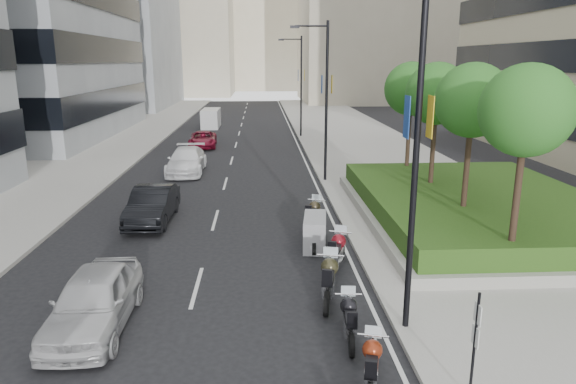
{
  "coord_description": "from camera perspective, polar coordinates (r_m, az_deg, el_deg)",
  "views": [
    {
      "loc": [
        0.56,
        -10.98,
        6.9
      ],
      "look_at": [
        1.59,
        8.04,
        2.0
      ],
      "focal_mm": 32.0,
      "sensor_mm": 36.0,
      "label": 1
    }
  ],
  "objects": [
    {
      "name": "car_d",
      "position": [
        42.64,
        -9.45,
        5.79
      ],
      "size": [
        2.35,
        4.71,
        1.28
      ],
      "primitive_type": "imported",
      "rotation": [
        0.0,
        0.0,
        0.05
      ],
      "color": "maroon",
      "rests_on": "ground"
    },
    {
      "name": "motorcycle_3",
      "position": [
        15.31,
        4.57,
        -9.69
      ],
      "size": [
        0.84,
        2.44,
        1.23
      ],
      "rotation": [
        0.0,
        0.0,
        1.37
      ],
      "color": "black",
      "rests_on": "ground"
    },
    {
      "name": "motorcycle_1",
      "position": [
        11.74,
        9.26,
        -18.52
      ],
      "size": [
        0.77,
        2.03,
        1.03
      ],
      "rotation": [
        0.0,
        0.0,
        1.32
      ],
      "color": "black",
      "rests_on": "ground"
    },
    {
      "name": "lane_centre",
      "position": [
        41.61,
        -5.92,
        4.81
      ],
      "size": [
        0.12,
        100.0,
        0.01
      ],
      "primitive_type": "cube",
      "color": "silver",
      "rests_on": "ground"
    },
    {
      "name": "ground",
      "position": [
        12.98,
        -5.36,
        -17.75
      ],
      "size": [
        160.0,
        160.0,
        0.0
      ],
      "primitive_type": "plane",
      "color": "black",
      "rests_on": "ground"
    },
    {
      "name": "sidewalk_left",
      "position": [
        43.4,
        -19.95,
        4.51
      ],
      "size": [
        8.0,
        100.0,
        0.15
      ],
      "primitive_type": "cube",
      "color": "#9E9B93",
      "rests_on": "ground"
    },
    {
      "name": "sidewalk_right",
      "position": [
        42.39,
        8.45,
        5.01
      ],
      "size": [
        10.0,
        100.0,
        0.15
      ],
      "primitive_type": "cube",
      "color": "#9E9B93",
      "rests_on": "ground"
    },
    {
      "name": "building_cream_centre",
      "position": [
        131.55,
        -2.62,
        19.69
      ],
      "size": [
        30.0,
        24.0,
        38.0
      ],
      "primitive_type": "cube",
      "color": "#B7AD93",
      "rests_on": "ground"
    },
    {
      "name": "tree_2",
      "position": [
        24.36,
        16.19,
        10.4
      ],
      "size": [
        2.8,
        2.8,
        6.3
      ],
      "color": "#332319",
      "rests_on": "planter"
    },
    {
      "name": "tree_1",
      "position": [
        20.63,
        19.82,
        9.49
      ],
      "size": [
        2.8,
        2.8,
        6.3
      ],
      "color": "#332319",
      "rests_on": "planter"
    },
    {
      "name": "car_c",
      "position": [
        32.92,
        -11.21,
        3.43
      ],
      "size": [
        2.23,
        5.38,
        1.56
      ],
      "primitive_type": "imported",
      "rotation": [
        0.0,
        0.0,
        0.01
      ],
      "color": "white",
      "rests_on": "ground"
    },
    {
      "name": "motorcycle_5",
      "position": [
        19.43,
        3.0,
        -4.47
      ],
      "size": [
        1.06,
        2.13,
        1.22
      ],
      "rotation": [
        0.0,
        0.0,
        1.44
      ],
      "color": "black",
      "rests_on": "ground"
    },
    {
      "name": "planter",
      "position": [
        23.92,
        20.29,
        -2.39
      ],
      "size": [
        10.0,
        14.0,
        0.4
      ],
      "primitive_type": "cube",
      "color": "#9A998F",
      "rests_on": "sidewalk_right"
    },
    {
      "name": "motorcycle_6",
      "position": [
        21.53,
        2.81,
        -2.56
      ],
      "size": [
        1.03,
        2.22,
        1.15
      ],
      "rotation": [
        0.0,
        0.0,
        1.22
      ],
      "color": "black",
      "rests_on": "ground"
    },
    {
      "name": "building_cream_left",
      "position": [
        112.97,
        -13.3,
        19.19
      ],
      "size": [
        26.0,
        24.0,
        34.0
      ],
      "primitive_type": "cube",
      "color": "#B7AD93",
      "rests_on": "ground"
    },
    {
      "name": "parking_sign",
      "position": [
        11.32,
        20.05,
        -15.26
      ],
      "size": [
        0.06,
        0.32,
        2.5
      ],
      "color": "black",
      "rests_on": "ground"
    },
    {
      "name": "delivery_van",
      "position": [
        55.11,
        -8.57,
        8.01
      ],
      "size": [
        1.75,
        4.57,
        1.92
      ],
      "rotation": [
        0.0,
        0.0,
        -0.0
      ],
      "color": "silver",
      "rests_on": "ground"
    },
    {
      "name": "hedge",
      "position": [
        23.76,
        20.42,
        -1.0
      ],
      "size": [
        9.4,
        13.4,
        0.8
      ],
      "primitive_type": "cube",
      "color": "#1A3C11",
      "rests_on": "planter"
    },
    {
      "name": "building_grey_far",
      "position": [
        85.01,
        -21.08,
        18.99
      ],
      "size": [
        22.0,
        26.0,
        30.0
      ],
      "primitive_type": "cube",
      "color": "gray",
      "rests_on": "ground"
    },
    {
      "name": "lamp_post_1",
      "position": [
        29.26,
        4.0,
        10.8
      ],
      "size": [
        2.34,
        0.45,
        9.0
      ],
      "color": "black",
      "rests_on": "ground"
    },
    {
      "name": "car_a",
      "position": [
        14.68,
        -20.75,
        -11.19
      ],
      "size": [
        1.87,
        4.6,
        1.57
      ],
      "primitive_type": "imported",
      "rotation": [
        0.0,
        0.0,
        0.0
      ],
      "color": "silver",
      "rests_on": "ground"
    },
    {
      "name": "motorcycle_2",
      "position": [
        13.43,
        6.83,
        -13.86
      ],
      "size": [
        0.7,
        2.09,
        1.04
      ],
      "rotation": [
        0.0,
        0.0,
        1.48
      ],
      "color": "black",
      "rests_on": "ground"
    },
    {
      "name": "motorcycle_4",
      "position": [
        17.5,
        5.45,
        -6.62
      ],
      "size": [
        1.05,
        2.27,
        1.18
      ],
      "rotation": [
        0.0,
        0.0,
        1.22
      ],
      "color": "black",
      "rests_on": "ground"
    },
    {
      "name": "lamp_post_0",
      "position": [
        12.64,
        13.47,
        5.69
      ],
      "size": [
        2.34,
        0.45,
        9.0
      ],
      "color": "black",
      "rests_on": "ground"
    },
    {
      "name": "car_b",
      "position": [
        23.18,
        -14.82,
        -1.4
      ],
      "size": [
        1.71,
        4.71,
        1.54
      ],
      "primitive_type": "imported",
      "rotation": [
        0.0,
        0.0,
        -0.02
      ],
      "color": "black",
      "rests_on": "ground"
    },
    {
      "name": "lane_edge",
      "position": [
        41.67,
        1.26,
        4.9
      ],
      "size": [
        0.12,
        100.0,
        0.01
      ],
      "primitive_type": "cube",
      "color": "silver",
      "rests_on": "ground"
    },
    {
      "name": "tree_3",
      "position": [
        28.16,
        13.53,
        11.04
      ],
      "size": [
        2.8,
        2.8,
        6.3
      ],
      "color": "#332319",
      "rests_on": "planter"
    },
    {
      "name": "lamp_post_2",
      "position": [
        47.15,
        1.28,
        12.19
      ],
      "size": [
        2.34,
        0.45,
        9.0
      ],
      "color": "black",
      "rests_on": "ground"
    },
    {
      "name": "tree_0",
      "position": [
        17.02,
        24.98,
        8.13
      ],
      "size": [
        2.8,
        2.8,
        6.3
      ],
      "color": "#332319",
      "rests_on": "planter"
    }
  ]
}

